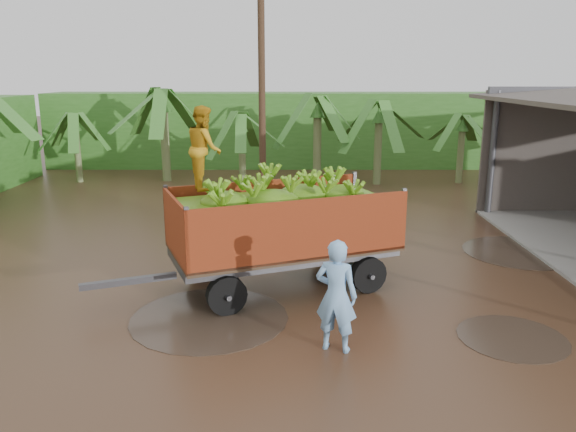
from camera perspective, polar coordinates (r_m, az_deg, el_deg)
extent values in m
plane|color=black|center=(13.13, 5.61, -5.84)|extent=(100.00, 100.00, 0.00)
cube|color=#2D661E|center=(28.41, -1.43, 8.80)|extent=(22.00, 3.00, 3.60)
cube|color=#47474C|center=(11.46, -15.86, -6.38)|extent=(1.76, 0.80, 0.12)
imported|color=#BE8816|center=(11.72, -8.53, 6.86)|extent=(0.87, 0.99, 1.73)
imported|color=#7DB1E3|center=(9.33, 4.92, -8.08)|extent=(0.81, 0.67, 1.92)
cylinder|color=#47301E|center=(19.99, -2.68, 13.15)|extent=(0.24, 0.24, 8.23)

